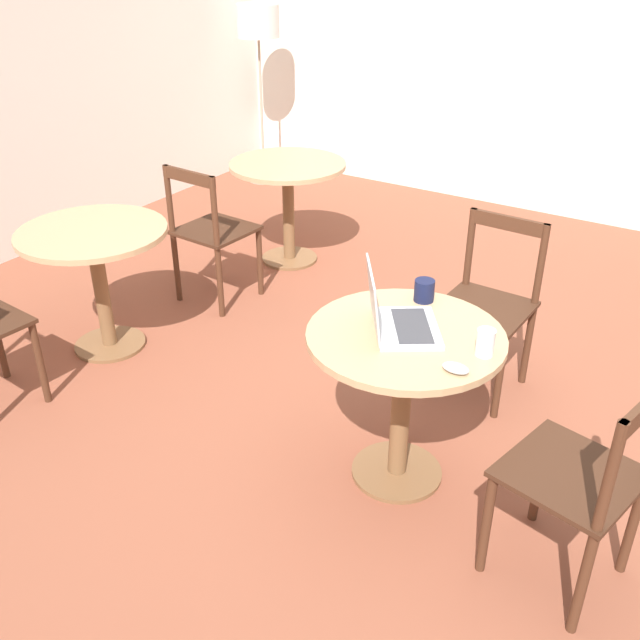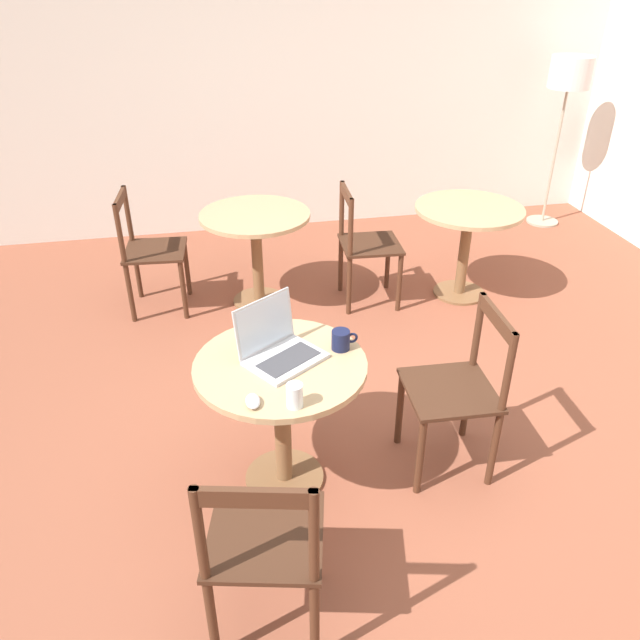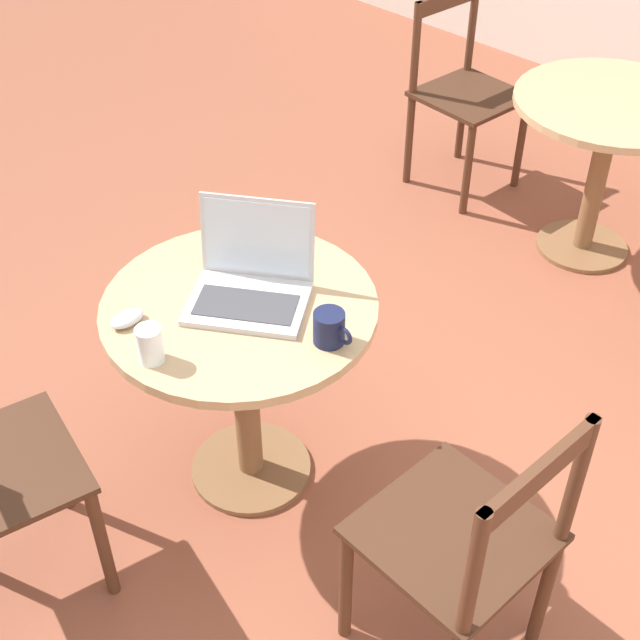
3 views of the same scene
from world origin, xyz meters
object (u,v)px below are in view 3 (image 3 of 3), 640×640
object	(u,v)px
cafe_table_far	(607,135)
mouse	(127,319)
cafe_table_near	(242,344)
drinking_glass	(150,345)
laptop	(251,281)
chair_far_left	(463,94)
chair_near_right	(466,546)
mug	(330,328)

from	to	relation	value
cafe_table_far	mouse	xyz separation A→B (m)	(-0.24, -2.13, 0.17)
cafe_table_near	mouse	world-z (taller)	mouse
mouse	drinking_glass	xyz separation A→B (m)	(0.17, -0.04, 0.04)
laptop	mouse	bearing A→B (deg)	-115.65
laptop	drinking_glass	distance (m)	0.36
chair_far_left	laptop	bearing A→B (deg)	-70.41
chair_near_right	mug	world-z (taller)	chair_near_right
cafe_table_near	drinking_glass	size ratio (longest dim) A/B	7.56
chair_near_right	mouse	bearing A→B (deg)	-167.01
cafe_table_far	mug	size ratio (longest dim) A/B	6.33
chair_near_right	laptop	xyz separation A→B (m)	(-0.85, 0.08, 0.31)
chair_near_right	laptop	distance (m)	0.91
cafe_table_near	chair_near_right	distance (m)	0.86
cafe_table_near	chair_far_left	xyz separation A→B (m)	(-0.67, 1.92, -0.10)
laptop	drinking_glass	size ratio (longest dim) A/B	4.10
chair_far_left	laptop	distance (m)	2.01
cafe_table_near	chair_near_right	xyz separation A→B (m)	(0.86, -0.04, -0.10)
chair_far_left	drinking_glass	bearing A→B (deg)	-73.04
cafe_table_far	chair_far_left	distance (m)	0.76
laptop	mouse	world-z (taller)	laptop
chair_far_left	mug	bearing A→B (deg)	-62.74
chair_far_left	mouse	distance (m)	2.27
cafe_table_far	chair_far_left	world-z (taller)	chair_far_left
mug	drinking_glass	size ratio (longest dim) A/B	1.19
chair_near_right	mouse	size ratio (longest dim) A/B	8.75
laptop	mug	world-z (taller)	laptop
chair_far_left	laptop	size ratio (longest dim) A/B	2.07
cafe_table_far	drinking_glass	xyz separation A→B (m)	(-0.07, -2.17, 0.20)
cafe_table_far	chair_near_right	size ratio (longest dim) A/B	0.89
laptop	mouse	distance (m)	0.35
cafe_table_far	mug	bearing A→B (deg)	-83.53
cafe_table_near	mouse	distance (m)	0.35
mouse	drinking_glass	size ratio (longest dim) A/B	0.97
chair_far_left	cafe_table_near	bearing A→B (deg)	-70.90
chair_far_left	mug	size ratio (longest dim) A/B	7.10
chair_far_left	mug	xyz separation A→B (m)	(0.96, -1.86, 0.30)
laptop	mug	bearing A→B (deg)	3.01
cafe_table_near	chair_far_left	bearing A→B (deg)	109.10
chair_near_right	drinking_glass	distance (m)	0.94
cafe_table_near	mug	distance (m)	0.36
cafe_table_far	mouse	world-z (taller)	mouse
mouse	drinking_glass	bearing A→B (deg)	-14.46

